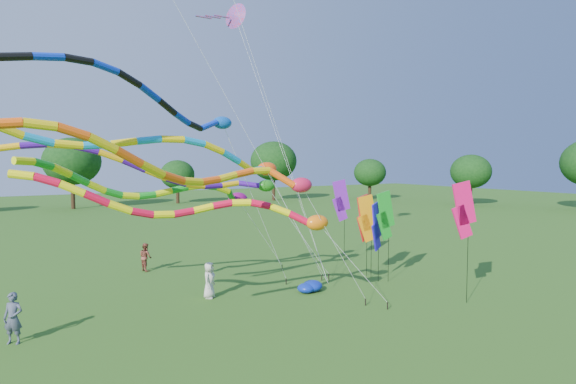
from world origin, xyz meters
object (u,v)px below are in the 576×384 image
tube_kite_red (221,210)px  blue_nylon_heap (309,284)px  person_b (13,318)px  person_a (209,280)px  person_c (146,257)px  tube_kite_orange (210,170)px

tube_kite_red → blue_nylon_heap: tube_kite_red is taller
person_b → blue_nylon_heap: bearing=35.0°
tube_kite_red → person_a: (0.97, 3.60, -3.52)m
person_a → person_c: size_ratio=1.04×
person_b → tube_kite_orange: bearing=-3.9°
tube_kite_orange → person_c: 13.45m
tube_kite_red → person_a: tube_kite_red is taller
tube_kite_red → person_a: 5.13m
person_a → tube_kite_orange: bearing=-158.9°
blue_nylon_heap → person_c: size_ratio=0.91×
tube_kite_orange → person_c: (1.18, 12.40, -5.07)m
person_a → blue_nylon_heap: bearing=-60.2°
tube_kite_orange → person_b: tube_kite_orange is taller
blue_nylon_heap → person_b: person_b is taller
person_b → person_c: 10.71m
tube_kite_orange → blue_nylon_heap: bearing=25.3°
tube_kite_red → person_b: size_ratio=7.53×
tube_kite_red → person_b: (-6.66, 1.98, -3.46)m
tube_kite_orange → blue_nylon_heap: 9.98m
person_b → person_a: bearing=44.4°
tube_kite_orange → person_a: size_ratio=8.58×
tube_kite_red → person_c: bearing=104.8°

